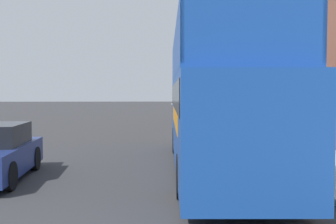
# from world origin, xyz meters

# --- Properties ---
(ground_plane) EXTENTS (144.00, 144.00, 0.00)m
(ground_plane) POSITION_xyz_m (0.00, 21.00, 0.00)
(ground_plane) COLOR #333335
(sidewalk) EXTENTS (3.15, 108.00, 0.14)m
(sidewalk) POSITION_xyz_m (6.35, 18.00, 0.07)
(sidewalk) COLOR #ADAAA3
(sidewalk) RESTS_ON ground_plane
(brick_terrace_rear) EXTENTS (6.00, 16.63, 9.58)m
(brick_terrace_rear) POSITION_xyz_m (10.93, 19.54, 4.79)
(brick_terrace_rear) COLOR #935642
(brick_terrace_rear) RESTS_ON ground_plane
(tour_bus) EXTENTS (2.87, 10.61, 4.00)m
(tour_bus) POSITION_xyz_m (2.98, 8.36, 1.76)
(tour_bus) COLOR #19479E
(tour_bus) RESTS_ON ground_plane
(parked_car_ahead_of_bus) EXTENTS (1.89, 4.41, 1.49)m
(parked_car_ahead_of_bus) POSITION_xyz_m (3.63, 17.45, 0.70)
(parked_car_ahead_of_bus) COLOR silver
(parked_car_ahead_of_bus) RESTS_ON ground_plane
(lamp_post_second) EXTENTS (0.35, 0.35, 4.62)m
(lamp_post_second) POSITION_xyz_m (5.45, 14.00, 3.33)
(lamp_post_second) COLOR black
(lamp_post_second) RESTS_ON sidewalk
(lamp_post_third) EXTENTS (0.35, 0.35, 5.01)m
(lamp_post_third) POSITION_xyz_m (5.43, 23.80, 3.57)
(lamp_post_third) COLOR black
(lamp_post_third) RESTS_ON sidewalk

